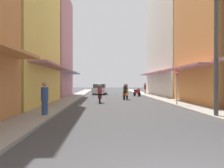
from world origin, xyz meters
name	(u,v)px	position (x,y,z in m)	size (l,w,h in m)	color
ground_plane	(115,98)	(0.00, 21.85, 0.00)	(113.72, 113.72, 0.00)	#424244
sidewalk_left	(73,98)	(-4.50, 21.85, 0.06)	(1.70, 59.69, 0.12)	#9E9991
sidewalk_right	(157,97)	(4.50, 21.85, 0.06)	(1.70, 59.69, 0.12)	#ADA89E
building_left_mid	(5,6)	(-8.35, 13.94, 7.18)	(7.05, 10.32, 14.38)	#EFD159
building_left_far	(42,45)	(-8.35, 24.11, 5.94)	(7.05, 8.83, 11.90)	#B7727F
building_right_far	(180,35)	(8.35, 25.78, 7.62)	(7.05, 13.71, 15.25)	silver
motorbike_orange	(126,92)	(0.88, 19.48, 0.70)	(0.76, 1.74, 1.58)	black
motorbike_silver	(126,89)	(2.39, 33.33, 0.70)	(0.55, 1.81, 1.58)	black
motorbike_maroon	(100,94)	(-1.59, 15.72, 0.70)	(0.55, 1.81, 1.58)	black
motorbike_red	(137,92)	(2.77, 24.60, 0.50)	(0.74, 1.75, 0.96)	black
parked_car	(100,89)	(-1.74, 29.47, 0.74)	(2.15, 4.25, 1.45)	silver
pedestrian_midway	(45,100)	(-4.10, 7.91, 0.84)	(0.34, 0.34, 1.67)	#334C8C
pedestrian_foreground	(145,88)	(4.70, 30.03, 0.92)	(0.44, 0.44, 1.62)	beige
utility_pole	(216,48)	(3.90, 7.38, 3.26)	(0.20, 1.20, 6.37)	#4C4C4F
street_sign_no_entry	(177,82)	(3.80, 12.82, 1.72)	(0.07, 0.60, 2.65)	gray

